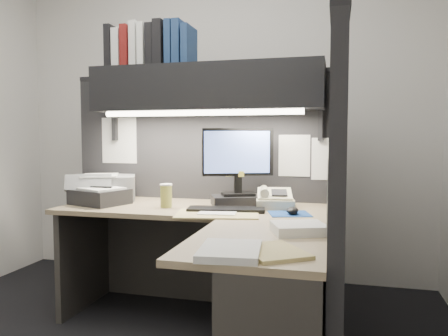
{
  "coord_description": "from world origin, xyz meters",
  "views": [
    {
      "loc": [
        0.98,
        -2.07,
        1.17
      ],
      "look_at": [
        0.31,
        0.51,
        0.99
      ],
      "focal_mm": 35.0,
      "sensor_mm": 36.0,
      "label": 1
    }
  ],
  "objects_px": {
    "keyboard": "(226,210)",
    "coffee_cup": "(166,196)",
    "telephone": "(275,200)",
    "notebook_stack": "(100,197)",
    "desk": "(221,283)",
    "monitor": "(238,175)",
    "printer": "(104,187)",
    "overhead_shelf": "(206,88)"
  },
  "relations": [
    {
      "from": "keyboard",
      "to": "desk",
      "type": "bearing_deg",
      "value": -88.85
    },
    {
      "from": "telephone",
      "to": "coffee_cup",
      "type": "relative_size",
      "value": 1.76
    },
    {
      "from": "desk",
      "to": "keyboard",
      "type": "relative_size",
      "value": 3.69
    },
    {
      "from": "monitor",
      "to": "notebook_stack",
      "type": "bearing_deg",
      "value": 167.33
    },
    {
      "from": "telephone",
      "to": "monitor",
      "type": "bearing_deg",
      "value": 163.97
    },
    {
      "from": "keyboard",
      "to": "coffee_cup",
      "type": "height_order",
      "value": "coffee_cup"
    },
    {
      "from": "telephone",
      "to": "notebook_stack",
      "type": "relative_size",
      "value": 0.73
    },
    {
      "from": "keyboard",
      "to": "printer",
      "type": "relative_size",
      "value": 1.07
    },
    {
      "from": "overhead_shelf",
      "to": "printer",
      "type": "xyz_separation_m",
      "value": [
        -0.75,
        -0.03,
        -0.68
      ]
    },
    {
      "from": "desk",
      "to": "overhead_shelf",
      "type": "relative_size",
      "value": 1.1
    },
    {
      "from": "desk",
      "to": "monitor",
      "type": "bearing_deg",
      "value": 95.58
    },
    {
      "from": "overhead_shelf",
      "to": "keyboard",
      "type": "height_order",
      "value": "overhead_shelf"
    },
    {
      "from": "keyboard",
      "to": "telephone",
      "type": "distance_m",
      "value": 0.34
    },
    {
      "from": "monitor",
      "to": "notebook_stack",
      "type": "height_order",
      "value": "monitor"
    },
    {
      "from": "coffee_cup",
      "to": "notebook_stack",
      "type": "xyz_separation_m",
      "value": [
        -0.48,
        0.01,
        -0.02
      ]
    },
    {
      "from": "overhead_shelf",
      "to": "telephone",
      "type": "relative_size",
      "value": 6.36
    },
    {
      "from": "monitor",
      "to": "printer",
      "type": "bearing_deg",
      "value": 154.19
    },
    {
      "from": "desk",
      "to": "notebook_stack",
      "type": "bearing_deg",
      "value": 152.18
    },
    {
      "from": "desk",
      "to": "overhead_shelf",
      "type": "xyz_separation_m",
      "value": [
        -0.3,
        0.75,
        1.06
      ]
    },
    {
      "from": "overhead_shelf",
      "to": "printer",
      "type": "distance_m",
      "value": 1.02
    },
    {
      "from": "coffee_cup",
      "to": "overhead_shelf",
      "type": "bearing_deg",
      "value": 53.37
    },
    {
      "from": "desk",
      "to": "keyboard",
      "type": "xyz_separation_m",
      "value": [
        -0.08,
        0.44,
        0.3
      ]
    },
    {
      "from": "telephone",
      "to": "printer",
      "type": "relative_size",
      "value": 0.57
    },
    {
      "from": "printer",
      "to": "keyboard",
      "type": "bearing_deg",
      "value": -40.72
    },
    {
      "from": "keyboard",
      "to": "notebook_stack",
      "type": "xyz_separation_m",
      "value": [
        -0.88,
        0.07,
        0.04
      ]
    },
    {
      "from": "monitor",
      "to": "telephone",
      "type": "relative_size",
      "value": 2.06
    },
    {
      "from": "desk",
      "to": "printer",
      "type": "xyz_separation_m",
      "value": [
        -1.06,
        0.72,
        0.37
      ]
    },
    {
      "from": "desk",
      "to": "monitor",
      "type": "relative_size",
      "value": 3.39
    },
    {
      "from": "overhead_shelf",
      "to": "notebook_stack",
      "type": "distance_m",
      "value": 1.01
    },
    {
      "from": "telephone",
      "to": "printer",
      "type": "height_order",
      "value": "printer"
    },
    {
      "from": "keyboard",
      "to": "telephone",
      "type": "relative_size",
      "value": 1.89
    },
    {
      "from": "keyboard",
      "to": "telephone",
      "type": "height_order",
      "value": "telephone"
    },
    {
      "from": "telephone",
      "to": "overhead_shelf",
      "type": "bearing_deg",
      "value": 158.02
    },
    {
      "from": "notebook_stack",
      "to": "keyboard",
      "type": "bearing_deg",
      "value": -4.42
    },
    {
      "from": "keyboard",
      "to": "printer",
      "type": "xyz_separation_m",
      "value": [
        -0.97,
        0.28,
        0.07
      ]
    },
    {
      "from": "notebook_stack",
      "to": "coffee_cup",
      "type": "bearing_deg",
      "value": -1.61
    },
    {
      "from": "coffee_cup",
      "to": "notebook_stack",
      "type": "bearing_deg",
      "value": 178.39
    },
    {
      "from": "printer",
      "to": "desk",
      "type": "bearing_deg",
      "value": -59.0
    },
    {
      "from": "overhead_shelf",
      "to": "monitor",
      "type": "xyz_separation_m",
      "value": [
        0.23,
        -0.07,
        -0.57
      ]
    },
    {
      "from": "coffee_cup",
      "to": "printer",
      "type": "bearing_deg",
      "value": 158.23
    },
    {
      "from": "telephone",
      "to": "desk",
      "type": "bearing_deg",
      "value": -115.96
    },
    {
      "from": "notebook_stack",
      "to": "printer",
      "type": "bearing_deg",
      "value": 112.7
    }
  ]
}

